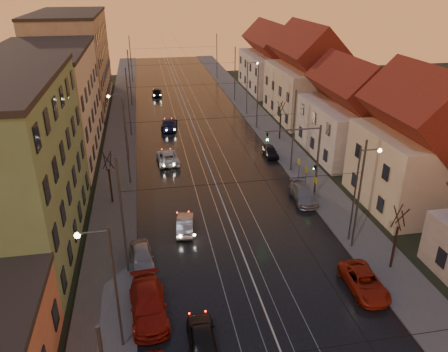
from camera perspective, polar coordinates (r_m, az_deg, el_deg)
ground at (r=26.95m, az=7.36°, el=-21.76°), size 160.00×160.00×0.00m
road at (r=61.03m, az=-3.86°, el=6.06°), size 16.00×120.00×0.04m
sidewalk_left at (r=60.77m, az=-13.30°, el=5.41°), size 4.00×120.00×0.15m
sidewalk_right at (r=62.87m, az=5.28°, el=6.63°), size 4.00×120.00×0.15m
tram_rail_0 at (r=60.83m, az=-5.92°, el=5.95°), size 0.06×120.00×0.03m
tram_rail_1 at (r=60.94m, az=-4.58°, el=6.04°), size 0.06×120.00×0.03m
tram_rail_2 at (r=61.11m, az=-3.14°, el=6.14°), size 0.06×120.00×0.03m
tram_rail_3 at (r=61.29m, az=-1.80°, el=6.22°), size 0.06×120.00×0.03m
apartment_left_2 at (r=54.34m, az=-22.07°, el=8.56°), size 10.00×20.00×12.00m
apartment_left_3 at (r=77.30m, az=-19.13°, el=14.11°), size 10.00×24.00×14.00m
house_right_1 at (r=42.47m, az=23.91°, el=3.25°), size 8.67×10.20×10.80m
house_right_2 at (r=53.30m, az=16.29°, el=7.56°), size 9.18×12.24×9.20m
house_right_3 at (r=66.32m, az=10.75°, el=12.38°), size 9.18×14.28×11.50m
house_right_4 at (r=83.19m, az=6.28°, el=14.57°), size 9.18×16.32×10.00m
catenary_pole_l_1 at (r=30.49m, az=-13.12°, el=-5.39°), size 0.16×0.16×9.00m
catenary_pole_r_1 at (r=33.96m, az=17.19°, el=-2.62°), size 0.16×0.16×9.00m
catenary_pole_l_2 at (r=44.15m, az=-12.62°, el=4.28°), size 0.16×0.16×9.00m
catenary_pole_r_2 at (r=46.62m, az=9.04°, el=5.67°), size 0.16×0.16×9.00m
catenary_pole_l_3 at (r=58.47m, az=-12.36°, el=9.30°), size 0.16×0.16×9.00m
catenary_pole_r_3 at (r=60.36m, az=4.40°, el=10.27°), size 0.16×0.16×9.00m
catenary_pole_l_4 at (r=73.07m, az=-12.20°, el=12.33°), size 0.16×0.16×9.00m
catenary_pole_r_4 at (r=74.58m, az=1.44°, el=13.11°), size 0.16×0.16×9.00m
catenary_pole_l_5 at (r=90.76m, az=-12.08°, el=14.68°), size 0.16×0.16×9.00m
catenary_pole_r_5 at (r=91.98m, az=-0.94°, el=15.32°), size 0.16×0.16×9.00m
street_lamp_0 at (r=24.47m, az=-14.84°, el=-12.80°), size 1.75×0.32×8.00m
street_lamp_1 at (r=34.80m, az=17.28°, el=-1.24°), size 1.75×0.32×8.00m
street_lamp_2 at (r=49.74m, az=-13.13°, el=7.01°), size 1.75×0.32×8.00m
street_lamp_3 at (r=66.98m, az=3.31°, el=12.08°), size 1.75×0.32×8.00m
traffic_light_mast at (r=41.11m, az=10.93°, el=3.04°), size 5.30×0.32×7.20m
bare_tree_0 at (r=41.31m, az=-14.67°, el=-0.41°), size 1.09×1.09×5.11m
bare_tree_1 at (r=33.44m, az=21.50°, el=-7.72°), size 1.09×1.09×5.11m
bare_tree_2 at (r=56.79m, az=7.38°, el=7.10°), size 1.09×1.09×5.11m
driving_car_0 at (r=26.59m, az=-2.92°, el=-20.24°), size 1.74×4.05×1.36m
driving_car_1 at (r=36.68m, az=-5.11°, el=-6.28°), size 1.80×3.99×1.27m
driving_car_2 at (r=50.13m, az=-7.40°, el=2.48°), size 2.58×5.01×1.35m
driving_car_3 at (r=61.53m, az=-7.17°, el=6.78°), size 2.73×5.32×1.48m
driving_car_4 at (r=79.59m, az=-8.78°, el=10.77°), size 1.84×4.21×1.41m
parked_left_2 at (r=28.73m, az=-9.85°, el=-16.26°), size 2.54×5.55×1.58m
parked_left_3 at (r=33.09m, az=-10.70°, el=-10.32°), size 2.00×4.22×1.39m
parked_right_0 at (r=31.74m, az=17.84°, el=-13.04°), size 2.26×4.72×1.30m
parked_right_1 at (r=41.97m, az=10.34°, el=-2.30°), size 2.27×4.87×1.38m
parked_right_2 at (r=51.78m, az=6.07°, el=3.20°), size 1.53×3.62×1.22m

